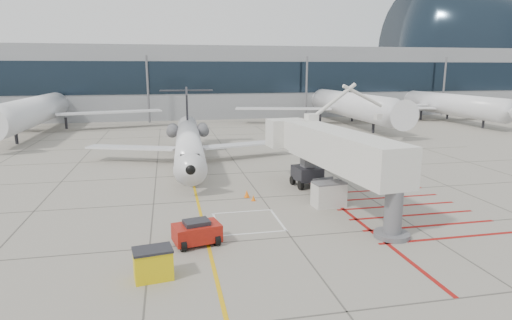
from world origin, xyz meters
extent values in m
plane|color=gray|center=(0.00, 0.00, 0.00)|extent=(260.00, 260.00, 0.00)
cone|color=orange|center=(-0.75, 3.31, 0.22)|extent=(0.31, 0.31, 0.43)
cone|color=orange|center=(-1.08, 4.26, 0.29)|extent=(0.41, 0.41, 0.57)
cube|color=gray|center=(10.00, 70.00, 7.00)|extent=(180.00, 28.00, 14.00)
cube|color=black|center=(10.00, 55.95, 8.00)|extent=(180.00, 0.10, 6.00)
camera|label=1|loc=(-6.73, -26.46, 9.54)|focal=30.00mm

